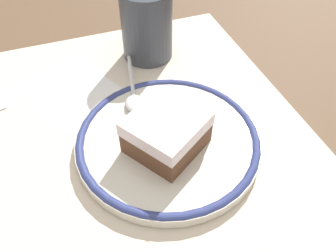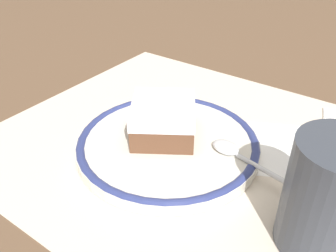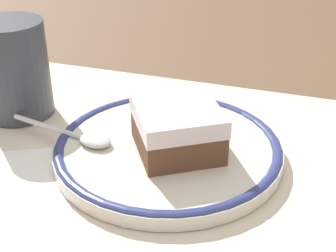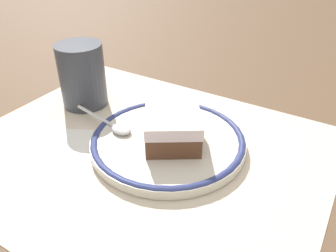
{
  "view_description": "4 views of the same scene",
  "coord_description": "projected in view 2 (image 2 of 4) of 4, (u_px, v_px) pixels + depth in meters",
  "views": [
    {
      "loc": [
        -0.28,
        0.07,
        0.32
      ],
      "look_at": [
        -0.03,
        -0.03,
        0.03
      ],
      "focal_mm": 37.22,
      "sensor_mm": 36.0,
      "label": 1
    },
    {
      "loc": [
        0.18,
        -0.31,
        0.26
      ],
      "look_at": [
        -0.03,
        -0.03,
        0.03
      ],
      "focal_mm": 38.4,
      "sensor_mm": 36.0,
      "label": 2
    },
    {
      "loc": [
        -0.15,
        0.34,
        0.25
      ],
      "look_at": [
        -0.03,
        -0.03,
        0.03
      ],
      "focal_mm": 51.37,
      "sensor_mm": 36.0,
      "label": 3
    },
    {
      "loc": [
        -0.23,
        0.31,
        0.29
      ],
      "look_at": [
        -0.03,
        -0.03,
        0.03
      ],
      "focal_mm": 36.54,
      "sensor_mm": 36.0,
      "label": 4
    }
  ],
  "objects": [
    {
      "name": "cake_slice",
      "position": [
        163.0,
        119.0,
        0.42
      ],
      "size": [
        0.1,
        0.11,
        0.04
      ],
      "color": "brown",
      "rests_on": "plate"
    },
    {
      "name": "cup",
      "position": [
        328.0,
        204.0,
        0.29
      ],
      "size": [
        0.08,
        0.08,
        0.1
      ],
      "color": "#383D47",
      "rests_on": "placemat"
    },
    {
      "name": "plate",
      "position": [
        168.0,
        143.0,
        0.43
      ],
      "size": [
        0.22,
        0.22,
        0.02
      ],
      "color": "silver",
      "rests_on": "placemat"
    },
    {
      "name": "spoon",
      "position": [
        236.0,
        153.0,
        0.4
      ],
      "size": [
        0.12,
        0.04,
        0.01
      ],
      "color": "silver",
      "rests_on": "plate"
    },
    {
      "name": "napkin",
      "position": [
        306.0,
        149.0,
        0.43
      ],
      "size": [
        0.17,
        0.16,
        0.0
      ],
      "primitive_type": "cube",
      "rotation": [
        0.0,
        0.0,
        2.04
      ],
      "color": "white",
      "rests_on": "placemat"
    },
    {
      "name": "ground_plane",
      "position": [
        198.0,
        147.0,
        0.44
      ],
      "size": [
        2.4,
        2.4,
        0.0
      ],
      "primitive_type": "plane",
      "color": "brown"
    },
    {
      "name": "placemat",
      "position": [
        198.0,
        146.0,
        0.44
      ],
      "size": [
        0.49,
        0.41,
        0.0
      ],
      "primitive_type": "cube",
      "color": "beige",
      "rests_on": "ground_plane"
    }
  ]
}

